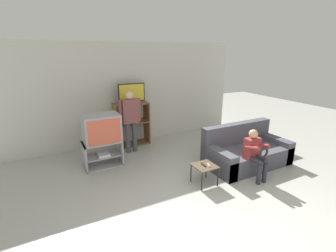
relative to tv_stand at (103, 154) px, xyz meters
name	(u,v)px	position (x,y,z in m)	size (l,w,h in m)	color
ground_plane	(228,235)	(0.98, -2.90, -0.27)	(18.00, 18.00, 0.00)	#ADADA3
wall_back	(127,94)	(0.98, 1.15, 1.03)	(6.40, 0.06, 2.60)	beige
tv_stand	(103,154)	(0.00, 0.00, 0.00)	(0.78, 0.50, 0.54)	#A8A8AD
television_main	(101,129)	(0.01, -0.01, 0.57)	(0.74, 0.53, 0.59)	#9E9EA3
media_shelf	(132,124)	(0.98, 0.88, 0.30)	(0.88, 0.41, 1.11)	brown
television_flat	(132,94)	(1.01, 0.87, 1.09)	(0.69, 0.20, 0.50)	black
snack_table	(205,168)	(1.47, -1.66, 0.06)	(0.40, 0.40, 0.38)	brown
remote_control_black	(203,165)	(1.45, -1.64, 0.12)	(0.04, 0.14, 0.02)	#232328
remote_control_white	(209,165)	(1.53, -1.69, 0.12)	(0.04, 0.14, 0.02)	gray
couch	(246,152)	(2.77, -1.37, 0.01)	(1.82, 0.93, 0.85)	#4C4C56
person_standing_adult	(130,116)	(0.80, 0.41, 0.63)	(0.53, 0.20, 1.49)	#4C4C56
person_seated_child	(255,151)	(2.43, -1.91, 0.30)	(0.33, 0.43, 0.97)	#2D2D38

